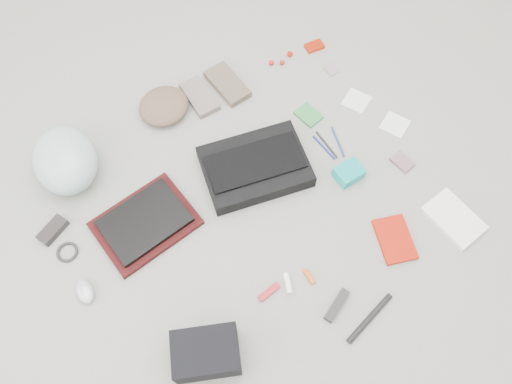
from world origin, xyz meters
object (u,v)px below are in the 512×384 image
accordion_wallet (349,173)px  bike_helmet (65,160)px  camera_bag (206,353)px  messenger_bag (255,167)px  book_red (395,239)px  laptop (144,221)px

accordion_wallet → bike_helmet: bearing=146.6°
bike_helmet → camera_bag: bearing=-75.7°
messenger_bag → book_red: bearing=-48.5°
bike_helmet → camera_bag: (0.13, -0.95, -0.02)m
book_red → accordion_wallet: size_ratio=1.73×
messenger_bag → laptop: 0.50m
bike_helmet → book_red: bearing=-37.7°
accordion_wallet → book_red: bearing=-93.3°
laptop → bike_helmet: (-0.16, 0.38, 0.06)m
camera_bag → accordion_wallet: (0.85, 0.33, -0.05)m
bike_helmet → messenger_bag: bearing=-24.3°
messenger_bag → laptop: messenger_bag is taller
camera_bag → book_red: bearing=23.8°
laptop → bike_helmet: 0.42m
messenger_bag → bike_helmet: bike_helmet is taller
laptop → camera_bag: 0.58m
camera_bag → book_red: size_ratio=1.19×
messenger_bag → accordion_wallet: bearing=-22.5°
camera_bag → accordion_wallet: camera_bag is taller
bike_helmet → camera_bag: 0.96m
camera_bag → accordion_wallet: bearing=44.8°
bike_helmet → accordion_wallet: bike_helmet is taller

